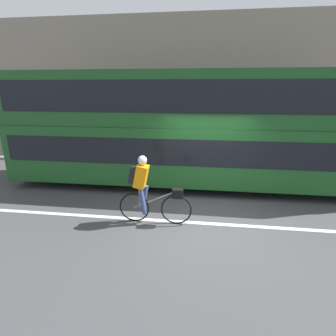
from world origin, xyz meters
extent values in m
plane|color=#424244|center=(0.00, 0.00, 0.00)|extent=(80.00, 80.00, 0.00)
cube|color=silver|center=(0.00, -0.15, 0.00)|extent=(50.00, 0.14, 0.01)
cube|color=gray|center=(0.00, 5.73, 0.06)|extent=(60.00, 2.22, 0.13)
cube|color=gray|center=(0.00, 6.98, 3.20)|extent=(60.00, 0.30, 6.39)
cylinder|color=black|center=(2.70, 2.56, 0.48)|extent=(0.96, 0.30, 0.96)
cylinder|color=black|center=(-4.29, 2.56, 0.48)|extent=(0.96, 0.30, 0.96)
cube|color=#194C1E|center=(-0.79, 2.56, 1.19)|extent=(11.27, 2.42, 1.80)
cube|color=black|center=(-0.79, 2.56, 1.41)|extent=(10.82, 2.44, 0.79)
cube|color=#194C1E|center=(-0.79, 2.56, 2.90)|extent=(11.27, 2.32, 1.61)
cube|color=black|center=(-0.79, 2.56, 2.98)|extent=(10.82, 2.34, 0.90)
torus|color=black|center=(-0.71, -0.26, 0.38)|extent=(0.75, 0.04, 0.75)
torus|color=black|center=(-1.75, -0.26, 0.38)|extent=(0.75, 0.04, 0.75)
cylinder|color=slate|center=(-1.23, -0.26, 0.62)|extent=(1.05, 0.03, 0.51)
cylinder|color=slate|center=(-1.62, -0.26, 0.66)|extent=(0.03, 0.03, 0.56)
cube|color=black|center=(-0.68, -0.26, 0.81)|extent=(0.26, 0.16, 0.22)
cube|color=orange|center=(-1.55, -0.26, 1.20)|extent=(0.37, 0.32, 0.58)
cube|color=black|center=(-1.75, -0.26, 1.22)|extent=(0.21, 0.26, 0.38)
cylinder|color=#384C7A|center=(-1.51, -0.17, 0.60)|extent=(0.22, 0.11, 0.68)
cylinder|color=#384C7A|center=(-1.51, -0.35, 0.60)|extent=(0.20, 0.11, 0.68)
sphere|color=tan|center=(-1.51, -0.26, 1.56)|extent=(0.19, 0.19, 0.19)
sphere|color=silver|center=(-1.51, -0.26, 1.60)|extent=(0.21, 0.21, 0.21)
cylinder|color=#515156|center=(-3.08, 5.61, 0.53)|extent=(0.46, 0.46, 0.81)
camera|label=1|loc=(-0.15, -6.00, 3.21)|focal=28.00mm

